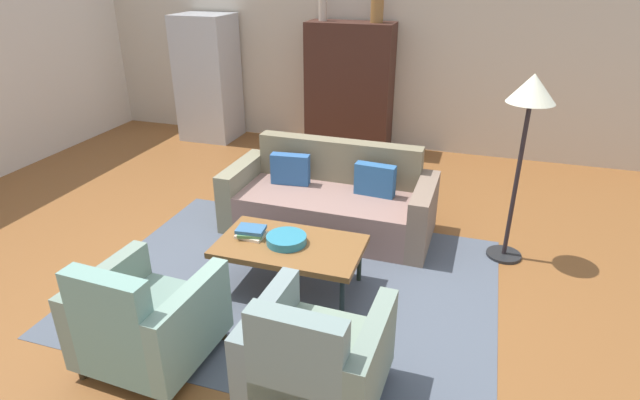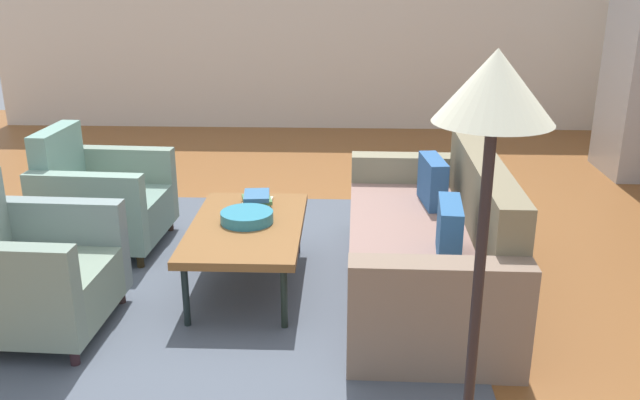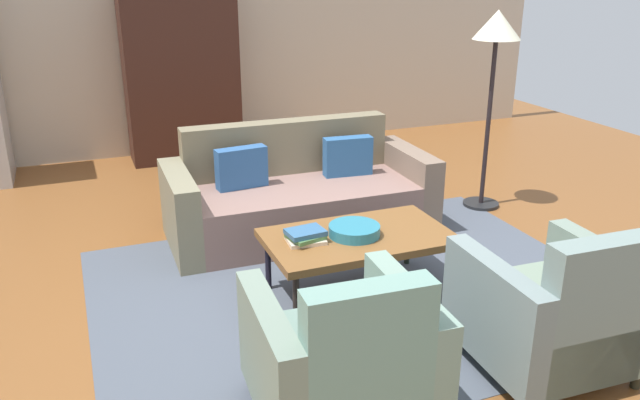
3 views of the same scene
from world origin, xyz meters
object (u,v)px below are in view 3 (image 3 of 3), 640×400
object	(u,v)px
coffee_table	(358,240)
book_stack	(306,236)
couch	(297,196)
fruit_bowl	(354,230)
armchair_left	(345,364)
cabinet	(181,78)
armchair_right	(554,315)
floor_lamp	(496,44)

from	to	relation	value
coffee_table	book_stack	bearing A→B (deg)	176.65
couch	fruit_bowl	bearing A→B (deg)	89.46
armchair_left	fruit_bowl	distance (m)	1.31
fruit_bowl	couch	bearing A→B (deg)	88.55
book_stack	couch	bearing A→B (deg)	72.94
armchair_left	book_stack	bearing A→B (deg)	81.30
coffee_table	armchair_left	distance (m)	1.31
cabinet	book_stack	bearing A→B (deg)	-88.36
coffee_table	cabinet	size ratio (longest dim) A/B	0.67
armchair_right	coffee_table	bearing A→B (deg)	119.37
cabinet	floor_lamp	world-z (taller)	cabinet
book_stack	armchair_right	bearing A→B (deg)	-51.23
fruit_bowl	cabinet	distance (m)	3.68
couch	coffee_table	size ratio (longest dim) A/B	1.76
armchair_left	armchair_right	size ratio (longest dim) A/B	1.00
armchair_right	cabinet	world-z (taller)	cabinet
armchair_left	fruit_bowl	world-z (taller)	armchair_left
armchair_right	book_stack	distance (m)	1.53
coffee_table	book_stack	size ratio (longest dim) A/B	4.83
couch	floor_lamp	bearing A→B (deg)	177.89
armchair_left	floor_lamp	distance (m)	3.44
cabinet	couch	bearing A→B (deg)	-79.33
couch	floor_lamp	size ratio (longest dim) A/B	1.23
couch	floor_lamp	xyz separation A→B (m)	(1.74, -0.09, 1.16)
armchair_right	fruit_bowl	xyz separation A→B (m)	(-0.63, 1.17, 0.12)
armchair_left	book_stack	distance (m)	1.22
fruit_bowl	armchair_right	bearing A→B (deg)	-61.78
cabinet	floor_lamp	bearing A→B (deg)	-49.04
coffee_table	book_stack	xyz separation A→B (m)	(-0.36, 0.02, 0.08)
couch	book_stack	distance (m)	1.23
coffee_table	armchair_right	bearing A→B (deg)	-62.88
armchair_left	fruit_bowl	bearing A→B (deg)	66.83
coffee_table	floor_lamp	bearing A→B (deg)	32.11
floor_lamp	book_stack	bearing A→B (deg)	-152.92
cabinet	floor_lamp	xyz separation A→B (m)	(2.20, -2.54, 0.54)
coffee_table	floor_lamp	distance (m)	2.31
armchair_right	floor_lamp	world-z (taller)	floor_lamp
coffee_table	floor_lamp	size ratio (longest dim) A/B	0.70
armchair_right	fruit_bowl	bearing A→B (deg)	120.47
couch	cabinet	size ratio (longest dim) A/B	1.17
couch	coffee_table	bearing A→B (deg)	90.84
book_stack	cabinet	size ratio (longest dim) A/B	0.14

